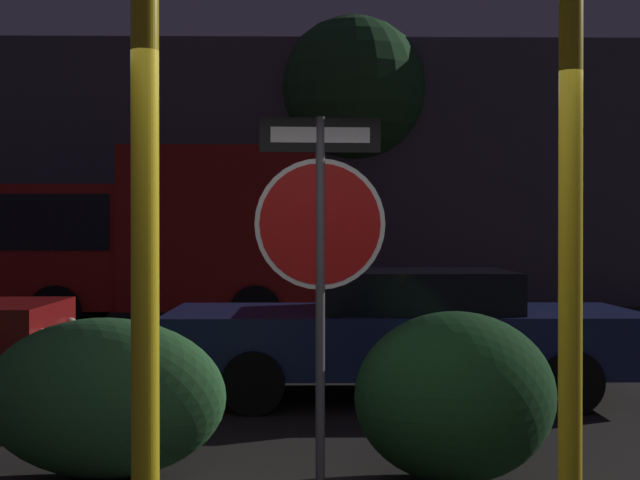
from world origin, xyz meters
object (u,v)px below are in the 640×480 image
at_px(yellow_pole_right, 570,265).
at_px(passing_car_2, 404,331).
at_px(stop_sign, 320,230).
at_px(tree_1, 353,92).
at_px(delivery_truck, 166,235).
at_px(yellow_pole_left, 145,276).
at_px(hedge_bush_1, 104,398).
at_px(hedge_bush_2, 455,397).

height_order(yellow_pole_right, passing_car_2, yellow_pole_right).
relative_size(stop_sign, tree_1, 0.36).
distance_m(stop_sign, delivery_truck, 10.43).
xyz_separation_m(yellow_pole_left, hedge_bush_1, (-0.70, 2.28, -0.95)).
xyz_separation_m(hedge_bush_2, passing_car_2, (0.01, 3.20, 0.10)).
bearing_deg(yellow_pole_right, hedge_bush_1, 146.01).
xyz_separation_m(yellow_pole_right, hedge_bush_2, (-0.29, 1.68, -0.96)).
bearing_deg(hedge_bush_1, yellow_pole_right, -33.99).
distance_m(passing_car_2, tree_1, 12.40).
bearing_deg(stop_sign, hedge_bush_2, 17.67).
xyz_separation_m(stop_sign, hedge_bush_1, (-1.49, 0.50, -1.16)).
bearing_deg(yellow_pole_left, yellow_pole_right, 12.81).
relative_size(yellow_pole_left, yellow_pole_right, 0.98).
height_order(stop_sign, yellow_pole_left, yellow_pole_left).
distance_m(hedge_bush_2, delivery_truck, 10.42).
distance_m(yellow_pole_right, delivery_truck, 12.05).
bearing_deg(passing_car_2, tree_1, -0.15).
height_order(hedge_bush_1, hedge_bush_2, hedge_bush_2).
bearing_deg(yellow_pole_right, hedge_bush_2, 99.66).
xyz_separation_m(passing_car_2, delivery_truck, (-3.50, 6.55, 0.99)).
bearing_deg(yellow_pole_right, tree_1, 90.70).
bearing_deg(tree_1, hedge_bush_2, -90.32).
bearing_deg(delivery_truck, stop_sign, -165.63).
bearing_deg(yellow_pole_left, hedge_bush_1, 106.96).
distance_m(hedge_bush_1, passing_car_2, 3.91).
relative_size(hedge_bush_2, passing_car_2, 0.28).
height_order(yellow_pole_left, passing_car_2, yellow_pole_left).
bearing_deg(yellow_pole_right, delivery_truck, 108.29).
bearing_deg(stop_sign, delivery_truck, 100.84).
height_order(stop_sign, delivery_truck, delivery_truck).
height_order(yellow_pole_right, hedge_bush_2, yellow_pole_right).
height_order(hedge_bush_1, delivery_truck, delivery_truck).
xyz_separation_m(yellow_pole_right, delivery_truck, (-3.78, 11.44, 0.13)).
bearing_deg(hedge_bush_2, yellow_pole_right, -80.34).
bearing_deg(tree_1, stop_sign, -93.81).
relative_size(yellow_pole_right, hedge_bush_1, 1.83).
relative_size(stop_sign, yellow_pole_right, 0.79).
bearing_deg(delivery_truck, passing_car_2, -151.76).
xyz_separation_m(stop_sign, yellow_pole_right, (1.21, -1.33, -0.18)).
distance_m(yellow_pole_right, hedge_bush_1, 3.41).
relative_size(passing_car_2, delivery_truck, 0.90).
relative_size(hedge_bush_1, delivery_truck, 0.31).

